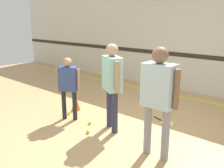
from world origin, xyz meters
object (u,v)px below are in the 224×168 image
at_px(person_student_right, 158,91).
at_px(person_instructor, 112,78).
at_px(tennis_ball_near_instructor, 88,132).
at_px(tennis_ball_stray_left, 69,113).
at_px(person_student_left, 68,82).
at_px(racket_spare_on_floor, 167,123).
at_px(tennis_ball_by_spare_racket, 170,119).
at_px(tennis_ball_stray_right, 90,123).
at_px(training_cone, 76,103).

bearing_deg(person_student_right, person_instructor, -14.82).
relative_size(tennis_ball_near_instructor, tennis_ball_stray_left, 1.00).
distance_m(person_instructor, person_student_left, 1.02).
bearing_deg(tennis_ball_stray_left, person_student_right, -5.53).
height_order(person_student_left, tennis_ball_stray_left, person_student_left).
relative_size(racket_spare_on_floor, tennis_ball_stray_left, 8.44).
relative_size(person_student_left, person_student_right, 0.78).
bearing_deg(person_student_left, tennis_ball_near_instructor, -44.31).
relative_size(person_instructor, tennis_ball_by_spare_racket, 24.18).
xyz_separation_m(tennis_ball_near_instructor, tennis_ball_stray_right, (-0.26, 0.30, 0.00)).
height_order(person_instructor, tennis_ball_stray_left, person_instructor).
xyz_separation_m(person_student_left, tennis_ball_by_spare_racket, (1.60, 1.29, -0.76)).
height_order(racket_spare_on_floor, tennis_ball_near_instructor, tennis_ball_near_instructor).
relative_size(person_student_left, training_cone, 4.08).
bearing_deg(tennis_ball_near_instructor, tennis_ball_stray_right, 131.31).
height_order(person_student_left, training_cone, person_student_left).
xyz_separation_m(person_instructor, tennis_ball_near_instructor, (-0.21, -0.42, -0.95)).
height_order(person_student_right, tennis_ball_stray_right, person_student_right).
relative_size(tennis_ball_near_instructor, tennis_ball_stray_right, 1.00).
height_order(tennis_ball_near_instructor, tennis_ball_stray_right, same).
height_order(racket_spare_on_floor, tennis_ball_by_spare_racket, tennis_ball_by_spare_racket).
xyz_separation_m(person_student_left, person_student_right, (2.09, -0.07, 0.23)).
distance_m(person_instructor, racket_spare_on_floor, 1.48).
xyz_separation_m(tennis_ball_stray_left, tennis_ball_stray_right, (0.72, -0.07, 0.00)).
distance_m(racket_spare_on_floor, tennis_ball_stray_right, 1.52).
height_order(racket_spare_on_floor, tennis_ball_stray_left, tennis_ball_stray_left).
relative_size(tennis_ball_by_spare_racket, training_cone, 0.21).
bearing_deg(racket_spare_on_floor, tennis_ball_stray_right, 60.33).
distance_m(person_student_left, person_student_right, 2.10).
bearing_deg(person_instructor, person_student_left, -138.60).
xyz_separation_m(tennis_ball_by_spare_racket, tennis_ball_stray_left, (-1.81, -1.14, 0.00)).
height_order(person_instructor, tennis_ball_near_instructor, person_instructor).
height_order(person_instructor, training_cone, person_instructor).
bearing_deg(training_cone, person_student_left, -54.38).
bearing_deg(tennis_ball_stray_left, tennis_ball_stray_right, -5.39).
bearing_deg(tennis_ball_stray_left, racket_spare_on_floor, 27.89).
distance_m(tennis_ball_near_instructor, tennis_ball_stray_left, 1.04).
bearing_deg(person_instructor, tennis_ball_near_instructor, -87.11).
distance_m(person_student_left, racket_spare_on_floor, 2.11).
xyz_separation_m(tennis_ball_by_spare_racket, training_cone, (-1.92, -0.84, 0.12)).
bearing_deg(tennis_ball_by_spare_racket, tennis_ball_near_instructor, -119.00).
height_order(person_instructor, tennis_ball_by_spare_racket, person_instructor).
bearing_deg(training_cone, person_instructor, -10.68).
relative_size(person_student_left, tennis_ball_near_instructor, 19.34).
bearing_deg(racket_spare_on_floor, tennis_ball_near_instructor, 74.83).
bearing_deg(training_cone, tennis_ball_by_spare_racket, 23.64).
relative_size(person_student_right, tennis_ball_stray_left, 24.93).
bearing_deg(training_cone, racket_spare_on_floor, 19.09).
distance_m(person_student_right, tennis_ball_stray_left, 2.51).
bearing_deg(person_instructor, tennis_ball_stray_left, -147.70).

